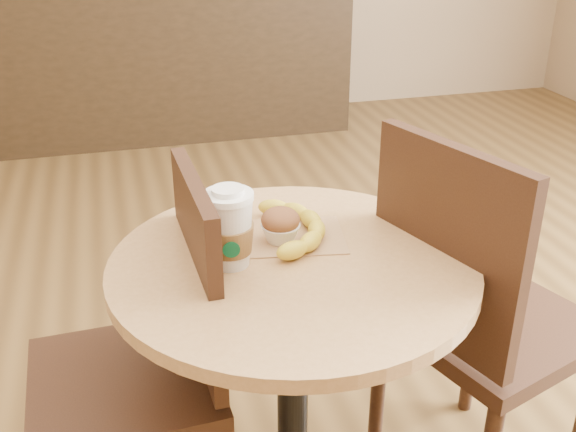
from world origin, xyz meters
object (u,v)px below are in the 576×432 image
at_px(chair_left, 151,359).
at_px(chair_right, 474,314).
at_px(coffee_cup, 230,231).
at_px(banana, 297,226).
at_px(muffin, 281,225).
at_px(cafe_table, 293,338).

height_order(chair_left, chair_right, chair_right).
bearing_deg(chair_right, chair_left, 65.64).
bearing_deg(coffee_cup, chair_left, 168.42).
bearing_deg(chair_right, banana, 57.12).
bearing_deg(muffin, coffee_cup, -151.46).
relative_size(chair_right, muffin, 11.53).
xyz_separation_m(cafe_table, muffin, (-0.01, 0.08, 0.24)).
bearing_deg(chair_left, cafe_table, 73.63).
xyz_separation_m(chair_right, coffee_cup, (-0.57, 0.01, 0.29)).
bearing_deg(banana, cafe_table, -101.02).
distance_m(chair_right, banana, 0.48).
height_order(coffee_cup, muffin, coffee_cup).
xyz_separation_m(muffin, banana, (0.04, 0.02, -0.02)).
distance_m(coffee_cup, banana, 0.19).
relative_size(coffee_cup, muffin, 1.97).
xyz_separation_m(coffee_cup, muffin, (0.12, 0.07, -0.03)).
relative_size(chair_right, coffee_cup, 5.87).
xyz_separation_m(chair_right, banana, (-0.40, 0.10, 0.23)).
bearing_deg(banana, coffee_cup, -143.08).
relative_size(coffee_cup, banana, 0.59).
distance_m(cafe_table, coffee_cup, 0.30).
xyz_separation_m(chair_left, chair_right, (0.74, -0.07, 0.03)).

